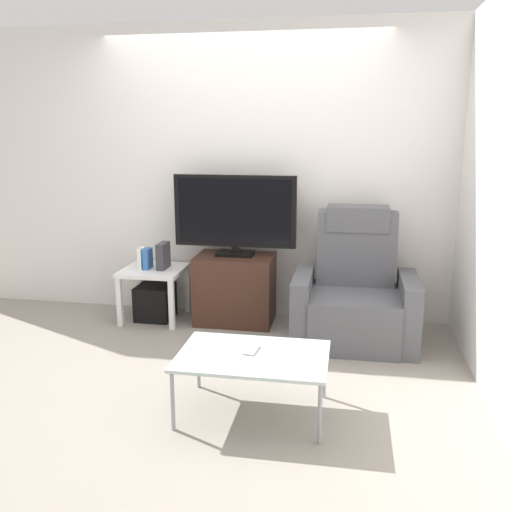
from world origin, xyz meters
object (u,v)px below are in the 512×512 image
object	(u,v)px
television	(235,213)
recliner_armchair	(355,296)
book_leftmost	(142,258)
coffee_table	(253,358)
tv_stand	(235,289)
book_middle	(148,259)
game_console	(163,256)
side_table	(154,276)
cell_phone	(251,350)
subwoofer_box	(155,302)

from	to	relation	value
television	recliner_armchair	size ratio (longest dim) A/B	0.99
book_leftmost	coffee_table	world-z (taller)	book_leftmost
tv_stand	book_middle	xyz separation A→B (m)	(-0.78, -0.06, 0.26)
game_console	side_table	bearing A→B (deg)	-173.66
side_table	cell_phone	distance (m)	1.87
cell_phone	game_console	bearing A→B (deg)	131.71
side_table	cell_phone	bearing A→B (deg)	-51.53
book_middle	coffee_table	size ratio (longest dim) A/B	0.20
television	cell_phone	world-z (taller)	television
recliner_armchair	television	bearing A→B (deg)	167.55
side_table	recliner_armchair	bearing A→B (deg)	-6.37
television	book_middle	distance (m)	0.89
book_leftmost	game_console	distance (m)	0.19
recliner_armchair	subwoofer_box	distance (m)	1.81
book_leftmost	game_console	bearing A→B (deg)	8.97
tv_stand	book_leftmost	distance (m)	0.88
side_table	cell_phone	size ratio (longest dim) A/B	3.60
side_table	television	bearing A→B (deg)	4.81
book_middle	subwoofer_box	bearing A→B (deg)	24.34
tv_stand	subwoofer_box	world-z (taller)	tv_stand
tv_stand	cell_phone	xyz separation A→B (m)	(0.42, -1.50, 0.08)
television	subwoofer_box	world-z (taller)	television
tv_stand	game_console	bearing A→B (deg)	-177.06
side_table	subwoofer_box	distance (m)	0.24
subwoofer_box	tv_stand	bearing A→B (deg)	3.35
recliner_armchair	book_leftmost	xyz separation A→B (m)	(-1.89, 0.18, 0.20)
television	book_leftmost	bearing A→B (deg)	-174.41
tv_stand	recliner_armchair	xyz separation A→B (m)	(1.05, -0.24, 0.07)
cell_phone	subwoofer_box	bearing A→B (deg)	134.12
subwoofer_box	book_leftmost	world-z (taller)	book_leftmost
television	side_table	size ratio (longest dim) A/B	1.98
tv_stand	side_table	size ratio (longest dim) A/B	1.26
recliner_armchair	coffee_table	size ratio (longest dim) A/B	1.20
television	book_middle	bearing A→B (deg)	-174.01
book_leftmost	side_table	bearing A→B (deg)	11.31
tv_stand	game_console	world-z (taller)	game_console
book_middle	coffee_table	xyz separation A→B (m)	(1.22, -1.49, -0.21)
coffee_table	recliner_armchair	bearing A→B (deg)	65.18
book_leftmost	book_middle	bearing A→B (deg)	0.00
recliner_armchair	book_leftmost	distance (m)	1.91
television	recliner_armchair	distance (m)	1.24
tv_stand	side_table	distance (m)	0.75
tv_stand	cell_phone	distance (m)	1.57
subwoofer_box	book_middle	distance (m)	0.41
recliner_armchair	cell_phone	bearing A→B (deg)	-114.83
book_middle	recliner_armchair	bearing A→B (deg)	-5.60
tv_stand	recliner_armchair	bearing A→B (deg)	-13.03
side_table	subwoofer_box	world-z (taller)	side_table
game_console	cell_phone	xyz separation A→B (m)	(1.07, -1.47, -0.20)
recliner_armchair	game_console	xyz separation A→B (m)	(-1.70, 0.21, 0.22)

